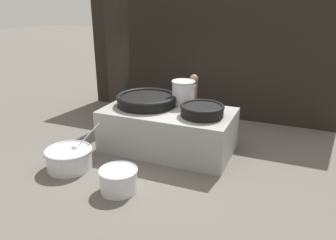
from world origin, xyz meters
name	(u,v)px	position (x,y,z in m)	size (l,w,h in m)	color
ground_plane	(168,149)	(0.00, 0.00, 0.00)	(60.00, 60.00, 0.00)	#666059
back_wall	(205,57)	(0.00, 2.73, 1.71)	(7.35, 0.24, 3.41)	black
support_pillar	(118,62)	(-1.89, 1.11, 1.71)	(0.44, 0.44, 3.41)	black
hearth_platform	(168,130)	(0.00, 0.00, 0.48)	(2.89, 1.57, 0.96)	gray
giant_wok_near	(147,100)	(-0.59, 0.13, 1.09)	(1.40, 1.40, 0.25)	black
giant_wok_far	(202,110)	(0.81, -0.09, 1.09)	(0.93, 0.93, 0.25)	black
stock_pot	(183,92)	(0.17, 0.50, 1.25)	(0.55, 0.55, 0.57)	#B7B7BC
cook	(193,102)	(0.21, 1.13, 0.83)	(0.42, 0.61, 1.54)	brown
prep_bowl_vegetables	(69,157)	(-1.51, -1.61, 0.24)	(0.95, 1.16, 0.81)	silver
prep_bowl_meat	(119,179)	(-0.15, -1.96, 0.24)	(0.71, 0.71, 0.43)	silver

